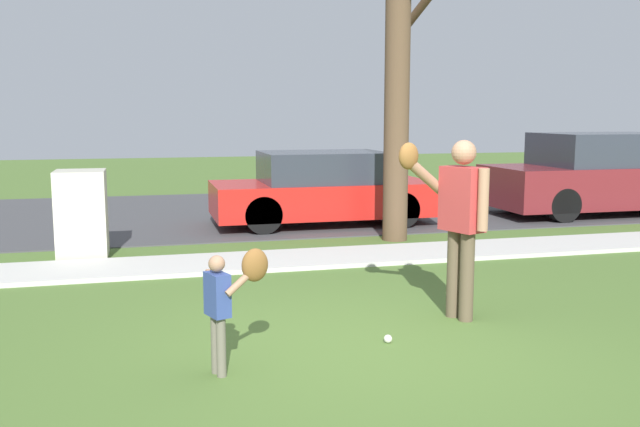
{
  "coord_description": "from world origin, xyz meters",
  "views": [
    {
      "loc": [
        -1.78,
        -5.53,
        2.02
      ],
      "look_at": [
        -0.01,
        1.32,
        1.0
      ],
      "focal_mm": 38.65,
      "sensor_mm": 36.0,
      "label": 1
    }
  ],
  "objects": [
    {
      "name": "ground_plane",
      "position": [
        0.0,
        3.5,
        0.0
      ],
      "size": [
        48.0,
        48.0,
        0.0
      ],
      "primitive_type": "plane",
      "color": "#4C6B2D"
    },
    {
      "name": "sidewalk_strip",
      "position": [
        0.0,
        3.6,
        0.03
      ],
      "size": [
        36.0,
        1.2,
        0.06
      ],
      "primitive_type": "cube",
      "color": "beige",
      "rests_on": "ground"
    },
    {
      "name": "road_surface",
      "position": [
        0.0,
        8.6,
        0.01
      ],
      "size": [
        36.0,
        6.8,
        0.02
      ],
      "primitive_type": "cube",
      "color": "#424244",
      "rests_on": "ground"
    },
    {
      "name": "person_adult",
      "position": [
        1.19,
        0.57,
        1.09
      ],
      "size": [
        0.85,
        0.6,
        1.78
      ],
      "rotation": [
        0.0,
        0.0,
        -2.79
      ],
      "color": "brown",
      "rests_on": "ground"
    },
    {
      "name": "person_child",
      "position": [
        -1.17,
        -0.35,
        0.65
      ],
      "size": [
        0.51,
        0.32,
        1.0
      ],
      "rotation": [
        0.0,
        0.0,
        0.35
      ],
      "color": "#6B6656",
      "rests_on": "ground"
    },
    {
      "name": "baseball",
      "position": [
        0.29,
        0.04,
        0.04
      ],
      "size": [
        0.07,
        0.07,
        0.07
      ],
      "primitive_type": "sphere",
      "color": "white",
      "rests_on": "ground"
    },
    {
      "name": "utility_cabinet",
      "position": [
        -2.64,
        4.69,
        0.62
      ],
      "size": [
        0.68,
        0.72,
        1.24
      ],
      "primitive_type": "cube",
      "color": "beige",
      "rests_on": "ground"
    },
    {
      "name": "street_tree_near",
      "position": [
        2.14,
        4.8,
        3.1
      ],
      "size": [
        1.85,
        1.89,
        5.86
      ],
      "color": "brown",
      "rests_on": "ground"
    },
    {
      "name": "parked_hatchback_red",
      "position": [
        1.4,
        6.58,
        0.66
      ],
      "size": [
        4.0,
        1.75,
        1.33
      ],
      "color": "red",
      "rests_on": "road_surface"
    },
    {
      "name": "parked_suv_maroon",
      "position": [
        7.26,
        6.49,
        0.79
      ],
      "size": [
        4.7,
        1.9,
        1.63
      ],
      "color": "maroon",
      "rests_on": "road_surface"
    }
  ]
}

